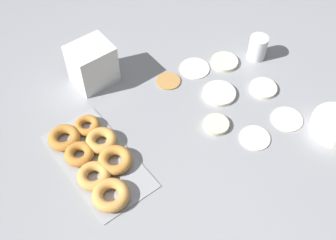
# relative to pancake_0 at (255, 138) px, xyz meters

# --- Properties ---
(ground_plane) EXTENTS (3.00, 3.00, 0.00)m
(ground_plane) POSITION_rel_pancake_0_xyz_m (-0.18, -0.07, -0.00)
(ground_plane) COLOR gray
(pancake_0) EXTENTS (0.10, 0.10, 0.01)m
(pancake_0) POSITION_rel_pancake_0_xyz_m (0.00, 0.00, 0.00)
(pancake_0) COLOR silver
(pancake_0) RESTS_ON ground_plane
(pancake_1) EXTENTS (0.12, 0.12, 0.01)m
(pancake_1) POSITION_rel_pancake_0_xyz_m (-0.22, 0.04, 0.00)
(pancake_1) COLOR beige
(pancake_1) RESTS_ON ground_plane
(pancake_2) EXTENTS (0.11, 0.11, 0.01)m
(pancake_2) POSITION_rel_pancake_0_xyz_m (0.01, 0.14, 0.00)
(pancake_2) COLOR beige
(pancake_2) RESTS_ON ground_plane
(pancake_3) EXTENTS (0.10, 0.10, 0.01)m
(pancake_3) POSITION_rel_pancake_0_xyz_m (-0.14, 0.18, 0.00)
(pancake_3) COLOR silver
(pancake_3) RESTS_ON ground_plane
(pancake_4) EXTENTS (0.11, 0.11, 0.01)m
(pancake_4) POSITION_rel_pancake_0_xyz_m (-0.37, 0.05, -0.00)
(pancake_4) COLOR silver
(pancake_4) RESTS_ON ground_plane
(pancake_5) EXTENTS (0.10, 0.10, 0.01)m
(pancake_5) POSITION_rel_pancake_0_xyz_m (-0.32, 0.16, 0.00)
(pancake_5) COLOR beige
(pancake_5) RESTS_ON ground_plane
(pancake_6) EXTENTS (0.09, 0.09, 0.02)m
(pancake_6) POSITION_rel_pancake_0_xyz_m (-0.12, -0.06, 0.00)
(pancake_6) COLOR beige
(pancake_6) RESTS_ON ground_plane
(pancake_7) EXTENTS (0.09, 0.09, 0.01)m
(pancake_7) POSITION_rel_pancake_0_xyz_m (-0.38, -0.07, 0.00)
(pancake_7) COLOR #B27F42
(pancake_7) RESTS_ON ground_plane
(donut_tray) EXTENTS (0.39, 0.20, 0.04)m
(donut_tray) POSITION_rel_pancake_0_xyz_m (-0.24, -0.46, 0.01)
(donut_tray) COLOR #93969B
(donut_tray) RESTS_ON ground_plane
(batter_bowl) EXTENTS (0.17, 0.17, 0.05)m
(batter_bowl) POSITION_rel_pancake_0_xyz_m (0.14, 0.24, 0.02)
(batter_bowl) COLOR silver
(batter_bowl) RESTS_ON ground_plane
(container_stack) EXTENTS (0.12, 0.14, 0.16)m
(container_stack) POSITION_rel_pancake_0_xyz_m (-0.55, -0.27, 0.07)
(container_stack) COLOR white
(container_stack) RESTS_ON ground_plane
(paper_cup) EXTENTS (0.07, 0.07, 0.09)m
(paper_cup) POSITION_rel_pancake_0_xyz_m (-0.27, 0.28, 0.04)
(paper_cup) COLOR white
(paper_cup) RESTS_ON ground_plane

